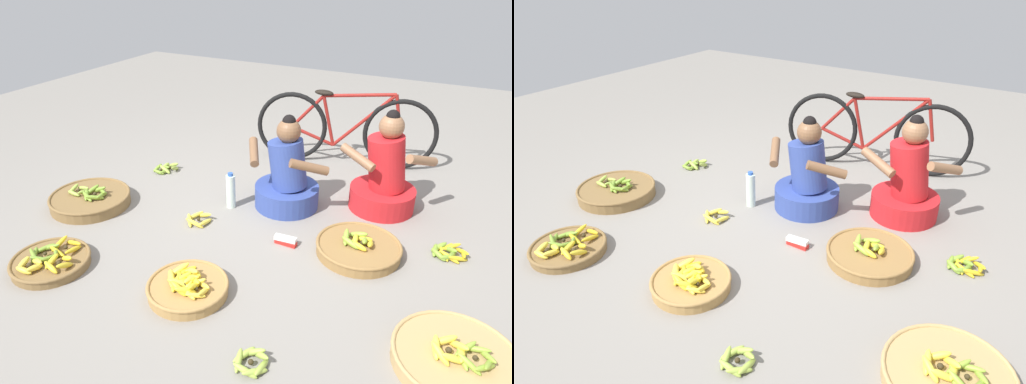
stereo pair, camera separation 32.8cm
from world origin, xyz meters
TOP-DOWN VIEW (x-y plane):
  - ground_plane at (0.00, 0.00)m, footprint 10.00×10.00m
  - vendor_woman_front at (0.02, 0.30)m, footprint 0.75×0.52m
  - vendor_woman_behind at (0.73, 0.61)m, footprint 0.71×0.54m
  - bicycle_leaning at (0.17, 1.32)m, footprint 1.66×0.46m
  - banana_basket_mid_right at (-1.03, -1.18)m, footprint 0.52×0.52m
  - banana_basket_front_left at (1.46, -0.84)m, footprint 0.64×0.64m
  - banana_basket_front_right at (-0.06, -0.99)m, footprint 0.51×0.51m
  - banana_basket_back_left at (0.75, -0.10)m, footprint 0.59×0.59m
  - banana_basket_front_center at (-1.41, -0.43)m, footprint 0.65×0.65m
  - loose_bananas_back_right at (-0.47, -0.26)m, footprint 0.21×0.23m
  - loose_bananas_back_center at (-1.26, 0.38)m, footprint 0.21×0.21m
  - loose_bananas_near_vendor at (0.54, -1.31)m, footprint 0.21×0.21m
  - loose_bananas_mid_left at (1.31, 0.15)m, footprint 0.27×0.23m
  - water_bottle at (-0.37, 0.07)m, footprint 0.08×0.08m
  - packet_carton_stack at (0.25, -0.23)m, footprint 0.17×0.06m

SIDE VIEW (x-z plane):
  - ground_plane at x=0.00m, z-range 0.00..0.00m
  - loose_bananas_near_vendor at x=0.54m, z-range -0.02..0.07m
  - loose_bananas_back_right at x=-0.47m, z-range -0.01..0.07m
  - loose_bananas_mid_left at x=1.31m, z-range -0.01..0.07m
  - loose_bananas_back_center at x=-1.26m, z-range -0.01..0.07m
  - packet_carton_stack at x=0.25m, z-range 0.00..0.06m
  - banana_basket_mid_right at x=-1.03m, z-range -0.02..0.11m
  - banana_basket_back_left at x=0.75m, z-range -0.03..0.13m
  - banana_basket_front_left at x=1.46m, z-range -0.03..0.13m
  - banana_basket_front_right at x=-0.06m, z-range -0.03..0.13m
  - banana_basket_front_center at x=-1.41m, z-range -0.03..0.14m
  - water_bottle at x=-0.37m, z-range -0.01..0.30m
  - vendor_woman_front at x=0.02m, z-range -0.14..0.63m
  - vendor_woman_behind at x=0.73m, z-range -0.15..0.68m
  - bicycle_leaning at x=0.17m, z-range -0.01..0.73m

